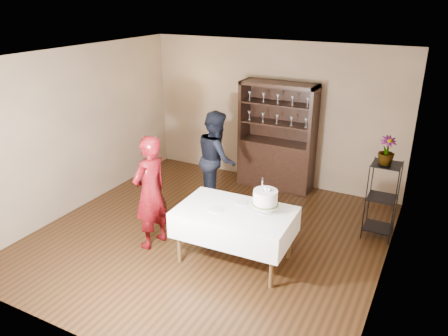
{
  "coord_description": "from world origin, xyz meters",
  "views": [
    {
      "loc": [
        2.9,
        -5.07,
        3.48
      ],
      "look_at": [
        0.2,
        0.1,
        1.13
      ],
      "focal_mm": 35.0,
      "sensor_mm": 36.0,
      "label": 1
    }
  ],
  "objects": [
    {
      "name": "floor",
      "position": [
        0.0,
        0.0,
        0.0
      ],
      "size": [
        5.0,
        5.0,
        0.0
      ],
      "primitive_type": "plane",
      "color": "black",
      "rests_on": "ground"
    },
    {
      "name": "ceiling",
      "position": [
        0.0,
        0.0,
        2.7
      ],
      "size": [
        5.0,
        5.0,
        0.0
      ],
      "primitive_type": "plane",
      "rotation": [
        3.14,
        0.0,
        0.0
      ],
      "color": "white",
      "rests_on": "back_wall"
    },
    {
      "name": "back_wall",
      "position": [
        0.0,
        2.5,
        1.35
      ],
      "size": [
        5.0,
        0.02,
        2.7
      ],
      "primitive_type": "cube",
      "color": "brown",
      "rests_on": "floor"
    },
    {
      "name": "wall_left",
      "position": [
        -2.5,
        0.0,
        1.35
      ],
      "size": [
        0.02,
        5.0,
        2.7
      ],
      "primitive_type": "cube",
      "color": "brown",
      "rests_on": "floor"
    },
    {
      "name": "wall_right",
      "position": [
        2.5,
        0.0,
        1.35
      ],
      "size": [
        0.02,
        5.0,
        2.7
      ],
      "primitive_type": "cube",
      "color": "brown",
      "rests_on": "floor"
    },
    {
      "name": "china_hutch",
      "position": [
        0.2,
        2.25,
        0.66
      ],
      "size": [
        1.4,
        0.48,
        2.0
      ],
      "color": "black",
      "rests_on": "floor"
    },
    {
      "name": "plant_etagere",
      "position": [
        2.28,
        1.2,
        0.65
      ],
      "size": [
        0.42,
        0.42,
        1.2
      ],
      "color": "black",
      "rests_on": "floor"
    },
    {
      "name": "cake_table",
      "position": [
        0.63,
        -0.4,
        0.59
      ],
      "size": [
        1.59,
        1.01,
        0.78
      ],
      "rotation": [
        0.0,
        0.0,
        0.03
      ],
      "color": "white",
      "rests_on": "floor"
    },
    {
      "name": "woman",
      "position": [
        -0.63,
        -0.57,
        0.84
      ],
      "size": [
        0.49,
        0.67,
        1.69
      ],
      "primitive_type": "imported",
      "rotation": [
        0.0,
        0.0,
        -1.72
      ],
      "color": "#340407",
      "rests_on": "floor"
    },
    {
      "name": "man",
      "position": [
        -0.46,
        1.1,
        0.83
      ],
      "size": [
        0.97,
        1.02,
        1.67
      ],
      "primitive_type": "imported",
      "rotation": [
        0.0,
        0.0,
        2.16
      ],
      "color": "black",
      "rests_on": "floor"
    },
    {
      "name": "cake",
      "position": [
        1.0,
        -0.26,
        0.98
      ],
      "size": [
        0.36,
        0.36,
        0.5
      ],
      "rotation": [
        0.0,
        0.0,
        -0.05
      ],
      "color": "silver",
      "rests_on": "cake_table"
    },
    {
      "name": "plate_near",
      "position": [
        0.4,
        -0.51,
        0.79
      ],
      "size": [
        0.24,
        0.24,
        0.01
      ],
      "primitive_type": "cylinder",
      "rotation": [
        0.0,
        0.0,
        -0.25
      ],
      "color": "silver",
      "rests_on": "cake_table"
    },
    {
      "name": "plate_far",
      "position": [
        0.61,
        -0.16,
        0.79
      ],
      "size": [
        0.23,
        0.23,
        0.01
      ],
      "primitive_type": "cylinder",
      "rotation": [
        0.0,
        0.0,
        -0.4
      ],
      "color": "silver",
      "rests_on": "cake_table"
    },
    {
      "name": "potted_plant",
      "position": [
        2.25,
        1.17,
        1.4
      ],
      "size": [
        0.31,
        0.31,
        0.42
      ],
      "primitive_type": "imported",
      "rotation": [
        0.0,
        0.0,
        0.44
      ],
      "color": "#486630",
      "rests_on": "plant_etagere"
    }
  ]
}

